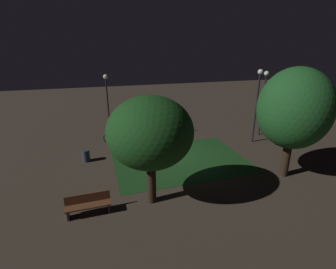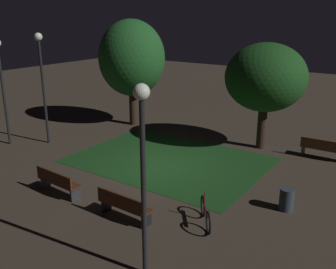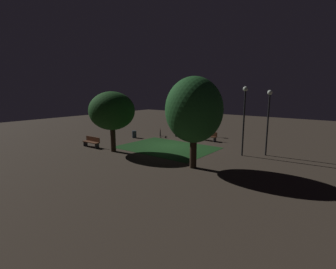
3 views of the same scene
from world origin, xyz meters
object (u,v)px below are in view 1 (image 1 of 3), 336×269
(tree_right_canopy, at_px, (150,133))
(lamp_post_plaza_east, at_px, (107,94))
(bench_back_row, at_px, (88,204))
(lamp_post_near_wall, at_px, (264,93))
(lamp_post_path_center, at_px, (258,95))
(trash_bin, at_px, (86,156))
(bench_by_lamp, at_px, (139,131))
(bicycle, at_px, (111,141))
(bench_near_trees, at_px, (176,127))
(tree_back_right, at_px, (294,109))

(tree_right_canopy, bearing_deg, lamp_post_plaza_east, -83.96)
(bench_back_row, xyz_separation_m, lamp_post_near_wall, (-12.72, -6.34, 2.79))
(tree_right_canopy, height_order, lamp_post_path_center, lamp_post_path_center)
(bench_back_row, bearing_deg, lamp_post_plaza_east, -99.05)
(lamp_post_near_wall, relative_size, trash_bin, 6.75)
(bench_by_lamp, distance_m, trash_bin, 5.07)
(lamp_post_plaza_east, relative_size, bicycle, 3.45)
(lamp_post_plaza_east, relative_size, lamp_post_path_center, 0.89)
(lamp_post_path_center, bearing_deg, lamp_post_near_wall, -140.21)
(bench_near_trees, distance_m, tree_right_canopy, 9.72)
(bench_back_row, bearing_deg, bench_near_trees, -127.62)
(trash_bin, bearing_deg, lamp_post_plaza_east, -109.75)
(bench_near_trees, distance_m, bench_back_row, 10.83)
(bench_near_trees, relative_size, tree_back_right, 0.32)
(lamp_post_plaza_east, height_order, lamp_post_path_center, lamp_post_path_center)
(lamp_post_path_center, bearing_deg, tree_back_right, 74.30)
(bench_near_trees, height_order, lamp_post_path_center, lamp_post_path_center)
(tree_back_right, height_order, lamp_post_plaza_east, tree_back_right)
(tree_back_right, relative_size, trash_bin, 7.88)
(lamp_post_path_center, height_order, lamp_post_near_wall, lamp_post_path_center)
(tree_back_right, bearing_deg, bench_back_row, 2.42)
(bench_near_trees, distance_m, bicycle, 5.21)
(bench_near_trees, xyz_separation_m, bench_by_lamp, (2.94, -0.00, 0.00))
(tree_back_right, height_order, lamp_post_path_center, tree_back_right)
(lamp_post_path_center, distance_m, bicycle, 10.52)
(bicycle, bearing_deg, tree_back_right, 140.37)
(tree_back_right, bearing_deg, bicycle, -39.63)
(bench_back_row, relative_size, tree_right_canopy, 0.38)
(lamp_post_plaza_east, distance_m, bicycle, 3.90)
(lamp_post_plaza_east, distance_m, lamp_post_path_center, 10.93)
(tree_back_right, bearing_deg, lamp_post_near_wall, -114.70)
(tree_back_right, bearing_deg, trash_bin, -25.43)
(bench_by_lamp, bearing_deg, lamp_post_plaza_east, -38.17)
(tree_back_right, relative_size, lamp_post_near_wall, 1.17)
(bench_near_trees, xyz_separation_m, lamp_post_near_wall, (-6.11, 2.24, 2.79))
(lamp_post_path_center, bearing_deg, tree_right_canopy, 30.35)
(bench_back_row, relative_size, trash_bin, 2.51)
(bench_near_trees, relative_size, bicycle, 1.38)
(bench_back_row, xyz_separation_m, tree_right_canopy, (-2.69, -0.13, 2.75))
(lamp_post_near_wall, bearing_deg, bicycle, -5.58)
(tree_right_canopy, height_order, tree_back_right, tree_back_right)
(bench_by_lamp, relative_size, tree_back_right, 0.32)
(lamp_post_plaza_east, height_order, lamp_post_near_wall, lamp_post_near_wall)
(bench_near_trees, height_order, bicycle, bicycle)
(bench_near_trees, height_order, bench_back_row, same)
(bench_back_row, relative_size, lamp_post_path_center, 0.35)
(bench_back_row, bearing_deg, tree_right_canopy, -177.28)
(tree_right_canopy, height_order, lamp_post_plaza_east, tree_right_canopy)
(bench_by_lamp, distance_m, tree_back_right, 10.79)
(bench_by_lamp, height_order, lamp_post_plaza_east, lamp_post_plaza_east)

